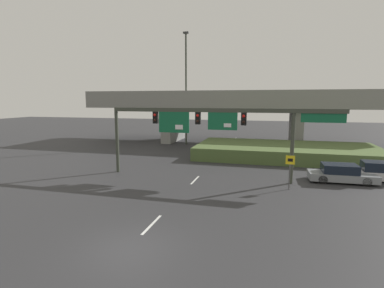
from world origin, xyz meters
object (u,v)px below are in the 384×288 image
(highway_light_pole_near, at_px, (186,87))
(parked_sedan_mid_right, at_px, (381,172))
(speed_limit_sign, at_px, (290,167))
(parked_sedan_near_right, at_px, (341,174))
(signal_gantry, at_px, (212,121))

(highway_light_pole_near, bearing_deg, parked_sedan_mid_right, -36.06)
(speed_limit_sign, height_order, parked_sedan_mid_right, speed_limit_sign)
(parked_sedan_near_right, bearing_deg, speed_limit_sign, -143.68)
(highway_light_pole_near, height_order, parked_sedan_near_right, highway_light_pole_near)
(speed_limit_sign, relative_size, parked_sedan_near_right, 0.51)
(signal_gantry, height_order, highway_light_pole_near, highway_light_pole_near)
(parked_sedan_near_right, distance_m, parked_sedan_mid_right, 3.25)
(signal_gantry, bearing_deg, parked_sedan_near_right, 8.64)
(signal_gantry, bearing_deg, highway_light_pole_near, 112.43)
(speed_limit_sign, bearing_deg, parked_sedan_mid_right, 31.04)
(signal_gantry, xyz_separation_m, parked_sedan_mid_right, (12.62, 2.59, -3.85))
(signal_gantry, height_order, speed_limit_sign, signal_gantry)
(highway_light_pole_near, bearing_deg, signal_gantry, -67.57)
(speed_limit_sign, height_order, parked_sedan_near_right, speed_limit_sign)
(parked_sedan_near_right, bearing_deg, parked_sedan_mid_right, 18.86)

